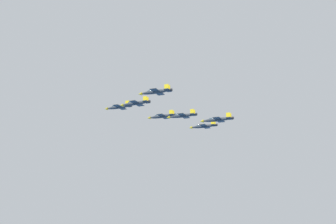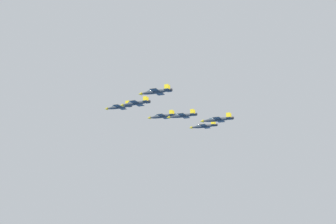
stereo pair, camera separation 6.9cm
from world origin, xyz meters
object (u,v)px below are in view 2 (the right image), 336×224
at_px(jet_left_wingman, 135,103).
at_px(jet_left_outer, 156,92).
at_px(jet_right_outer, 204,126).
at_px(jet_slot_rear, 182,116).
at_px(jet_trailing, 217,119).
at_px(jet_lead, 119,107).
at_px(jet_right_wingman, 162,116).

distance_m(jet_left_wingman, jet_left_outer, 22.54).
bearing_deg(jet_right_outer, jet_slot_rear, 89.65).
xyz_separation_m(jet_left_outer, jet_right_outer, (20.58, -54.56, -1.23)).
xyz_separation_m(jet_left_outer, jet_trailing, (-5.76, -33.33, -6.74)).
bearing_deg(jet_left_outer, jet_lead, -41.46).
bearing_deg(jet_trailing, jet_left_outer, 58.48).
relative_size(jet_right_outer, jet_slot_rear, 1.01).
bearing_deg(jet_left_wingman, jet_right_outer, -110.67).
bearing_deg(jet_slot_rear, jet_trailing, 179.54).
relative_size(jet_lead, jet_left_wingman, 0.99).
height_order(jet_left_wingman, jet_slot_rear, jet_left_wingman).
distance_m(jet_left_wingman, jet_slot_rear, 22.89).
bearing_deg(jet_left_wingman, jet_left_outer, 140.38).
bearing_deg(jet_trailing, jet_slot_rear, -1.06).
xyz_separation_m(jet_slot_rear, jet_trailing, (-16.05, -6.05, -3.74)).
distance_m(jet_right_outer, jet_trailing, 34.27).
distance_m(jet_lead, jet_right_outer, 45.50).
relative_size(jet_left_wingman, jet_slot_rear, 1.02).
xyz_separation_m(jet_lead, jet_left_wingman, (-21.19, 7.59, -4.24)).
relative_size(jet_right_outer, jet_trailing, 0.98).
distance_m(jet_slot_rear, jet_trailing, 17.55).
bearing_deg(jet_right_outer, jet_left_outer, 89.65).
height_order(jet_left_outer, jet_right_outer, jet_left_outer).
xyz_separation_m(jet_left_wingman, jet_left_outer, (-21.19, 7.59, -1.15)).
bearing_deg(jet_lead, jet_right_outer, -138.79).
relative_size(jet_right_wingman, jet_trailing, 1.02).
xyz_separation_m(jet_lead, jet_right_outer, (-21.81, -39.38, -6.62)).
height_order(jet_left_outer, jet_slot_rear, jet_left_outer).
xyz_separation_m(jet_lead, jet_right_wingman, (-10.90, -19.69, -3.01)).
bearing_deg(jet_left_outer, jet_trailing, -121.56).
bearing_deg(jet_lead, jet_left_outer, 140.48).
relative_size(jet_lead, jet_slot_rear, 1.01).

